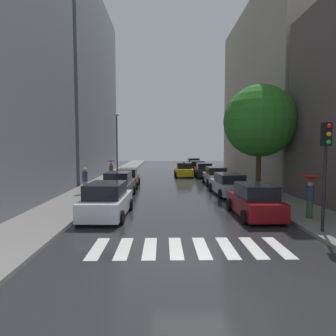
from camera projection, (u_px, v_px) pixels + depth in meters
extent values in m
cube|color=#29292B|center=(170.00, 177.00, 32.93)|extent=(28.00, 72.00, 0.04)
cube|color=gray|center=(113.00, 177.00, 32.80)|extent=(3.00, 72.00, 0.15)
cube|color=gray|center=(227.00, 176.00, 33.05)|extent=(3.00, 72.00, 0.15)
cube|color=silver|center=(98.00, 248.00, 9.97)|extent=(0.45, 2.20, 0.01)
cube|color=silver|center=(124.00, 248.00, 9.99)|extent=(0.45, 2.20, 0.01)
cube|color=silver|center=(150.00, 248.00, 10.00)|extent=(0.45, 2.20, 0.01)
cube|color=silver|center=(176.00, 248.00, 10.02)|extent=(0.45, 2.20, 0.01)
cube|color=silver|center=(202.00, 248.00, 10.04)|extent=(0.45, 2.20, 0.01)
cube|color=silver|center=(227.00, 248.00, 10.06)|extent=(0.45, 2.20, 0.01)
cube|color=silver|center=(253.00, 247.00, 10.07)|extent=(0.45, 2.20, 0.01)
cube|color=silver|center=(278.00, 247.00, 10.09)|extent=(0.45, 2.20, 0.01)
cube|color=slate|center=(77.00, 88.00, 33.96)|extent=(6.00, 20.10, 20.84)
cube|color=#9E9384|center=(272.00, 94.00, 31.16)|extent=(6.00, 20.58, 18.37)
cube|color=silver|center=(107.00, 205.00, 14.50)|extent=(2.09, 4.44, 0.85)
cube|color=black|center=(106.00, 190.00, 14.22)|extent=(1.79, 2.47, 0.70)
cylinder|color=black|center=(95.00, 204.00, 15.98)|extent=(0.24, 0.65, 0.64)
cylinder|color=black|center=(130.00, 204.00, 15.95)|extent=(0.24, 0.65, 0.64)
cylinder|color=black|center=(79.00, 217.00, 13.09)|extent=(0.24, 0.65, 0.64)
cylinder|color=black|center=(121.00, 217.00, 13.07)|extent=(0.24, 0.65, 0.64)
cube|color=#474C51|center=(119.00, 189.00, 19.82)|extent=(1.83, 4.32, 0.89)
cube|color=black|center=(118.00, 177.00, 19.55)|extent=(1.59, 2.39, 0.73)
cylinder|color=black|center=(110.00, 190.00, 21.26)|extent=(0.23, 0.64, 0.64)
cylinder|color=black|center=(134.00, 190.00, 21.26)|extent=(0.23, 0.64, 0.64)
cylinder|color=black|center=(102.00, 197.00, 18.43)|extent=(0.23, 0.64, 0.64)
cylinder|color=black|center=(129.00, 197.00, 18.44)|extent=(0.23, 0.64, 0.64)
cube|color=brown|center=(128.00, 180.00, 25.12)|extent=(1.84, 4.56, 0.79)
cube|color=black|center=(127.00, 172.00, 24.84)|extent=(1.59, 2.52, 0.64)
cylinder|color=black|center=(120.00, 181.00, 26.59)|extent=(0.23, 0.64, 0.64)
cylinder|color=black|center=(139.00, 181.00, 26.66)|extent=(0.23, 0.64, 0.64)
cylinder|color=black|center=(115.00, 185.00, 23.62)|extent=(0.23, 0.64, 0.64)
cylinder|color=black|center=(137.00, 185.00, 23.68)|extent=(0.23, 0.64, 0.64)
cube|color=maroon|center=(254.00, 205.00, 14.53)|extent=(1.83, 4.27, 0.82)
cube|color=black|center=(256.00, 191.00, 14.26)|extent=(1.59, 2.35, 0.67)
cylinder|color=black|center=(230.00, 204.00, 15.93)|extent=(0.23, 0.64, 0.64)
cylinder|color=black|center=(262.00, 204.00, 15.98)|extent=(0.23, 0.64, 0.64)
cylinder|color=black|center=(245.00, 217.00, 13.13)|extent=(0.23, 0.64, 0.64)
cylinder|color=black|center=(283.00, 217.00, 13.18)|extent=(0.23, 0.64, 0.64)
cube|color=#B2B7BF|center=(228.00, 187.00, 21.11)|extent=(2.10, 4.82, 0.76)
cube|color=black|center=(229.00, 178.00, 20.82)|extent=(1.78, 2.68, 0.62)
cylinder|color=black|center=(211.00, 187.00, 22.63)|extent=(0.25, 0.65, 0.64)
cylinder|color=black|center=(235.00, 187.00, 22.75)|extent=(0.25, 0.65, 0.64)
cylinder|color=black|center=(221.00, 194.00, 19.51)|extent=(0.25, 0.65, 0.64)
cylinder|color=black|center=(248.00, 193.00, 19.63)|extent=(0.25, 0.65, 0.64)
cube|color=#B2B7BF|center=(215.00, 178.00, 26.72)|extent=(1.80, 4.43, 0.79)
cube|color=black|center=(216.00, 171.00, 26.44)|extent=(1.57, 2.44, 0.65)
cylinder|color=black|center=(204.00, 179.00, 28.18)|extent=(0.23, 0.64, 0.64)
cylinder|color=black|center=(222.00, 179.00, 28.19)|extent=(0.23, 0.64, 0.64)
cylinder|color=black|center=(208.00, 183.00, 25.28)|extent=(0.23, 0.64, 0.64)
cylinder|color=black|center=(228.00, 183.00, 25.29)|extent=(0.23, 0.64, 0.64)
cube|color=black|center=(204.00, 172.00, 33.01)|extent=(1.88, 4.30, 0.80)
cube|color=black|center=(204.00, 166.00, 32.74)|extent=(1.62, 2.38, 0.65)
cylinder|color=black|center=(195.00, 173.00, 34.44)|extent=(0.24, 0.65, 0.64)
cylinder|color=black|center=(210.00, 173.00, 34.42)|extent=(0.24, 0.65, 0.64)
cylinder|color=black|center=(197.00, 175.00, 31.64)|extent=(0.24, 0.65, 0.64)
cylinder|color=black|center=(213.00, 175.00, 31.62)|extent=(0.24, 0.65, 0.64)
cube|color=maroon|center=(197.00, 168.00, 39.14)|extent=(1.94, 4.47, 0.75)
cube|color=black|center=(197.00, 163.00, 38.87)|extent=(1.69, 2.47, 0.62)
cylinder|color=black|center=(189.00, 169.00, 40.59)|extent=(0.23, 0.64, 0.64)
cylinder|color=black|center=(202.00, 169.00, 40.65)|extent=(0.23, 0.64, 0.64)
cylinder|color=black|center=(191.00, 171.00, 37.67)|extent=(0.23, 0.64, 0.64)
cylinder|color=black|center=(205.00, 171.00, 37.72)|extent=(0.23, 0.64, 0.64)
cube|color=navy|center=(193.00, 165.00, 44.74)|extent=(1.86, 4.73, 0.83)
cube|color=black|center=(193.00, 160.00, 44.45)|extent=(1.62, 2.61, 0.68)
cylinder|color=black|center=(186.00, 166.00, 46.28)|extent=(0.23, 0.64, 0.64)
cylinder|color=black|center=(198.00, 166.00, 46.34)|extent=(0.23, 0.64, 0.64)
cylinder|color=black|center=(188.00, 168.00, 43.18)|extent=(0.23, 0.64, 0.64)
cylinder|color=black|center=(200.00, 168.00, 43.24)|extent=(0.23, 0.64, 0.64)
cube|color=yellow|center=(184.00, 171.00, 33.82)|extent=(1.88, 4.71, 0.80)
cube|color=black|center=(184.00, 165.00, 33.53)|extent=(1.65, 2.59, 0.65)
cube|color=#F2EDCC|center=(184.00, 162.00, 33.50)|extent=(0.20, 0.36, 0.18)
cylinder|color=black|center=(175.00, 172.00, 35.36)|extent=(0.22, 0.64, 0.64)
cylinder|color=black|center=(190.00, 172.00, 35.41)|extent=(0.22, 0.64, 0.64)
cylinder|color=black|center=(176.00, 175.00, 32.27)|extent=(0.22, 0.64, 0.64)
cylinder|color=black|center=(193.00, 175.00, 32.32)|extent=(0.22, 0.64, 0.64)
cylinder|color=navy|center=(111.00, 178.00, 26.56)|extent=(0.28, 0.28, 0.88)
cylinder|color=brown|center=(111.00, 170.00, 26.50)|extent=(0.36, 0.36, 0.70)
sphere|color=tan|center=(111.00, 164.00, 26.47)|extent=(0.27, 0.27, 0.27)
cone|color=#8C1E8C|center=(111.00, 161.00, 26.45)|extent=(1.01, 1.01, 0.20)
cylinder|color=#333338|center=(111.00, 165.00, 26.48)|extent=(0.02, 0.02, 0.78)
cylinder|color=#38513D|center=(309.00, 209.00, 13.60)|extent=(0.28, 0.28, 0.83)
cylinder|color=navy|center=(310.00, 194.00, 13.54)|extent=(0.36, 0.36, 0.66)
sphere|color=tan|center=(310.00, 184.00, 13.51)|extent=(0.26, 0.26, 0.26)
cone|color=red|center=(311.00, 178.00, 13.49)|extent=(1.08, 1.08, 0.20)
cylinder|color=#333338|center=(310.00, 186.00, 13.52)|extent=(0.02, 0.02, 0.75)
cylinder|color=gray|center=(85.00, 187.00, 20.65)|extent=(0.28, 0.28, 0.88)
cylinder|color=navy|center=(85.00, 176.00, 20.59)|extent=(0.36, 0.36, 0.70)
sphere|color=tan|center=(85.00, 170.00, 20.55)|extent=(0.28, 0.28, 0.28)
cylinder|color=#513823|center=(258.00, 172.00, 20.89)|extent=(0.36, 0.36, 3.00)
sphere|color=#2D7B25|center=(260.00, 121.00, 20.61)|extent=(5.13, 5.13, 5.13)
cylinder|color=black|center=(324.00, 189.00, 11.34)|extent=(0.12, 0.12, 3.40)
cube|color=black|center=(326.00, 134.00, 11.17)|extent=(0.30, 0.30, 0.90)
sphere|color=red|center=(329.00, 126.00, 10.97)|extent=(0.18, 0.18, 0.18)
sphere|color=#F2A519|center=(329.00, 134.00, 10.99)|extent=(0.18, 0.18, 0.18)
sphere|color=green|center=(329.00, 142.00, 11.02)|extent=(0.18, 0.18, 0.18)
cylinder|color=#595B60|center=(117.00, 148.00, 29.39)|extent=(0.16, 0.16, 6.40)
ellipsoid|color=beige|center=(117.00, 115.00, 29.14)|extent=(0.60, 0.28, 0.24)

